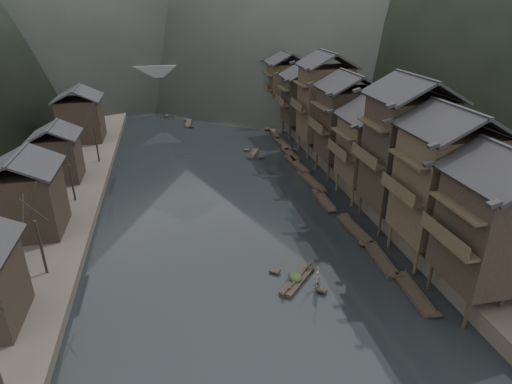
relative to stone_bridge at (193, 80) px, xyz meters
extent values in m
plane|color=black|center=(0.00, -72.00, -5.11)|extent=(300.00, 300.00, 0.00)
cube|color=#2D2823|center=(35.00, -32.00, -4.21)|extent=(40.00, 200.00, 1.80)
cylinder|color=black|center=(14.20, -82.40, -3.81)|extent=(0.30, 0.30, 2.90)
cylinder|color=black|center=(14.20, -77.60, -3.81)|extent=(0.30, 0.30, 2.90)
cylinder|color=black|center=(16.95, -82.40, -3.81)|extent=(0.30, 0.30, 2.90)
cylinder|color=black|center=(16.95, -77.60, -3.81)|extent=(0.30, 0.30, 2.90)
cube|color=black|center=(17.30, -80.00, 1.56)|extent=(7.00, 6.00, 8.13)
cube|color=black|center=(13.30, -80.00, 1.15)|extent=(1.20, 5.70, 0.25)
cylinder|color=black|center=(14.20, -75.40, -3.81)|extent=(0.30, 0.30, 2.90)
cylinder|color=black|center=(14.20, -70.60, -3.81)|extent=(0.30, 0.30, 2.90)
cylinder|color=black|center=(16.95, -75.40, -3.81)|extent=(0.30, 0.30, 2.90)
cylinder|color=black|center=(16.95, -70.60, -3.81)|extent=(0.30, 0.30, 2.90)
cube|color=black|center=(17.30, -73.00, 2.31)|extent=(7.00, 6.00, 9.63)
cube|color=black|center=(13.30, -73.00, 1.82)|extent=(1.20, 5.70, 0.25)
cylinder|color=black|center=(14.20, -68.40, -3.81)|extent=(0.30, 0.30, 2.90)
cylinder|color=black|center=(14.20, -63.60, -3.81)|extent=(0.30, 0.30, 2.90)
cylinder|color=black|center=(16.95, -68.40, -3.81)|extent=(0.30, 0.30, 2.90)
cylinder|color=black|center=(16.95, -63.60, -3.81)|extent=(0.30, 0.30, 2.90)
cube|color=black|center=(17.30, -66.00, 3.03)|extent=(7.00, 6.00, 11.07)
cube|color=black|center=(13.30, -66.00, 2.47)|extent=(1.20, 5.70, 0.25)
cylinder|color=black|center=(14.20, -61.40, -3.81)|extent=(0.30, 0.30, 2.90)
cylinder|color=black|center=(14.20, -56.60, -3.81)|extent=(0.30, 0.30, 2.90)
cylinder|color=black|center=(16.95, -61.40, -3.81)|extent=(0.30, 0.30, 2.90)
cylinder|color=black|center=(16.95, -56.60, -3.81)|extent=(0.30, 0.30, 2.90)
cube|color=black|center=(17.30, -59.00, 1.12)|extent=(7.00, 6.00, 7.26)
cube|color=black|center=(13.30, -59.00, 0.76)|extent=(1.20, 5.70, 0.25)
cylinder|color=black|center=(14.20, -53.40, -3.81)|extent=(0.30, 0.30, 2.90)
cylinder|color=black|center=(14.20, -48.60, -3.81)|extent=(0.30, 0.30, 2.90)
cylinder|color=black|center=(16.95, -53.40, -3.81)|extent=(0.30, 0.30, 2.90)
cylinder|color=black|center=(16.95, -48.60, -3.81)|extent=(0.30, 0.30, 2.90)
cube|color=black|center=(17.30, -51.00, 2.06)|extent=(7.00, 6.00, 9.14)
cube|color=black|center=(13.30, -51.00, 1.60)|extent=(1.20, 5.70, 0.25)
cylinder|color=black|center=(14.20, -44.40, -3.81)|extent=(0.30, 0.30, 2.90)
cylinder|color=black|center=(14.20, -39.60, -3.81)|extent=(0.30, 0.30, 2.90)
cylinder|color=black|center=(16.95, -44.40, -3.81)|extent=(0.30, 0.30, 2.90)
cylinder|color=black|center=(16.95, -39.60, -3.81)|extent=(0.30, 0.30, 2.90)
cube|color=black|center=(17.30, -42.00, 2.90)|extent=(7.00, 6.00, 10.81)
cube|color=black|center=(13.30, -42.00, 2.35)|extent=(1.20, 5.70, 0.25)
cylinder|color=black|center=(14.20, -34.40, -3.81)|extent=(0.30, 0.30, 2.90)
cylinder|color=black|center=(14.20, -29.60, -3.81)|extent=(0.30, 0.30, 2.90)
cylinder|color=black|center=(16.95, -34.40, -3.81)|extent=(0.30, 0.30, 2.90)
cylinder|color=black|center=(16.95, -29.60, -3.81)|extent=(0.30, 0.30, 2.90)
cube|color=black|center=(17.30, -32.00, 1.30)|extent=(7.00, 6.00, 7.63)
cube|color=black|center=(13.30, -32.00, 0.92)|extent=(1.20, 5.70, 0.25)
cylinder|color=black|center=(14.20, -22.40, -3.81)|extent=(0.30, 0.30, 2.90)
cylinder|color=black|center=(14.20, -17.60, -3.81)|extent=(0.30, 0.30, 2.90)
cylinder|color=black|center=(16.95, -22.40, -3.81)|extent=(0.30, 0.30, 2.90)
cylinder|color=black|center=(16.95, -17.60, -3.81)|extent=(0.30, 0.30, 2.90)
cube|color=black|center=(17.30, -20.00, 1.71)|extent=(7.00, 6.00, 8.44)
cube|color=black|center=(13.30, -20.00, 1.29)|extent=(1.20, 5.70, 0.25)
cube|color=black|center=(-20.50, -62.00, -0.66)|extent=(6.00, 6.00, 6.50)
cube|color=black|center=(-20.50, -48.00, -1.01)|extent=(5.00, 5.00, 5.80)
cube|color=black|center=(-20.50, -30.00, -0.51)|extent=(6.50, 6.50, 6.80)
cylinder|color=black|center=(-17.00, -70.07, -1.38)|extent=(0.24, 0.24, 5.06)
cylinder|color=black|center=(-17.00, -55.06, -1.70)|extent=(0.24, 0.24, 4.42)
cylinder|color=black|center=(-17.00, -41.86, -1.36)|extent=(0.24, 0.24, 5.09)
cube|color=black|center=(12.55, -78.03, -4.96)|extent=(1.54, 5.93, 0.30)
cube|color=black|center=(12.55, -78.03, -4.78)|extent=(1.59, 5.82, 0.10)
cube|color=black|center=(12.34, -75.22, -4.82)|extent=(0.99, 0.79, 0.32)
cube|color=black|center=(12.76, -80.83, -4.82)|extent=(0.99, 0.79, 0.32)
cube|color=black|center=(12.22, -72.68, -4.96)|extent=(1.52, 6.07, 0.30)
cube|color=black|center=(12.22, -72.68, -4.78)|extent=(1.56, 5.96, 0.10)
cube|color=black|center=(12.02, -69.81, -4.82)|extent=(0.98, 0.81, 0.33)
cube|color=black|center=(12.42, -75.56, -4.82)|extent=(0.98, 0.81, 0.33)
cube|color=black|center=(12.12, -66.95, -4.96)|extent=(1.53, 6.32, 0.30)
cube|color=black|center=(12.12, -66.95, -4.78)|extent=(1.58, 6.20, 0.10)
cube|color=black|center=(12.33, -63.95, -4.82)|extent=(0.99, 0.84, 0.33)
cube|color=black|center=(11.92, -69.95, -4.82)|extent=(0.99, 0.84, 0.33)
cube|color=black|center=(11.33, -59.59, -4.96)|extent=(1.16, 5.83, 0.30)
cube|color=black|center=(11.33, -59.59, -4.78)|extent=(1.21, 5.72, 0.10)
cube|color=black|center=(11.30, -56.80, -4.82)|extent=(0.94, 0.73, 0.32)
cube|color=black|center=(11.36, -62.39, -4.82)|extent=(0.94, 0.73, 0.32)
cube|color=black|center=(11.77, -53.64, -4.96)|extent=(1.79, 7.38, 0.30)
cube|color=black|center=(11.77, -53.64, -4.78)|extent=(1.83, 7.24, 0.10)
cube|color=black|center=(12.11, -50.15, -4.82)|extent=(1.02, 0.98, 0.36)
cube|color=black|center=(11.44, -57.13, -4.82)|extent=(1.02, 0.98, 0.36)
cube|color=black|center=(11.71, -46.83, -4.96)|extent=(1.80, 7.69, 0.30)
cube|color=black|center=(11.71, -46.83, -4.78)|extent=(1.84, 7.54, 0.10)
cube|color=black|center=(12.05, -43.19, -4.82)|extent=(1.02, 1.01, 0.37)
cube|color=black|center=(11.37, -50.47, -4.82)|extent=(1.02, 1.01, 0.37)
cube|color=black|center=(12.00, -42.40, -4.96)|extent=(1.23, 6.52, 0.30)
cube|color=black|center=(12.00, -42.40, -4.78)|extent=(1.28, 6.39, 0.10)
cube|color=black|center=(12.06, -39.28, -4.82)|extent=(0.95, 0.82, 0.34)
cube|color=black|center=(11.94, -45.52, -4.82)|extent=(0.95, 0.82, 0.34)
cube|color=black|center=(12.20, -36.70, -4.96)|extent=(1.49, 7.24, 0.30)
cube|color=black|center=(12.20, -36.70, -4.78)|extent=(1.54, 7.10, 0.10)
cube|color=black|center=(12.39, -33.25, -4.82)|extent=(0.98, 0.93, 0.36)
cube|color=black|center=(12.01, -40.14, -4.82)|extent=(0.98, 0.93, 0.36)
cube|color=black|center=(12.37, -30.64, -4.96)|extent=(1.91, 6.96, 0.30)
cube|color=black|center=(12.37, -30.64, -4.78)|extent=(1.95, 6.83, 0.10)
cube|color=black|center=(11.98, -27.36, -4.82)|extent=(1.03, 0.95, 0.35)
cube|color=black|center=(12.76, -33.92, -4.82)|extent=(1.03, 0.95, 0.35)
cube|color=black|center=(12.17, -24.58, -4.96)|extent=(2.00, 6.72, 0.30)
cube|color=black|center=(12.17, -24.58, -4.78)|extent=(2.04, 6.60, 0.10)
cube|color=black|center=(12.61, -21.42, -4.82)|extent=(1.04, 0.94, 0.34)
cube|color=black|center=(11.74, -27.73, -4.82)|extent=(1.04, 0.94, 0.34)
cube|color=black|center=(12.75, -17.04, -4.96)|extent=(1.65, 6.66, 0.30)
cube|color=black|center=(12.75, -17.04, -4.78)|extent=(1.69, 6.54, 0.10)
cube|color=black|center=(13.01, -13.88, -4.82)|extent=(1.00, 0.89, 0.34)
cube|color=black|center=(12.48, -20.19, -4.82)|extent=(1.00, 0.89, 0.34)
cube|color=black|center=(11.65, -12.52, -4.96)|extent=(1.94, 6.42, 0.30)
cube|color=black|center=(11.65, -12.52, -4.78)|extent=(1.97, 6.30, 0.10)
cube|color=black|center=(11.24, -9.51, -4.82)|extent=(1.03, 0.90, 0.33)
cube|color=black|center=(12.05, -15.53, -4.82)|extent=(1.03, 0.90, 0.33)
cube|color=black|center=(6.44, -40.79, -4.96)|extent=(2.53, 4.59, 0.30)
cube|color=black|center=(6.44, -40.79, -4.78)|extent=(2.55, 4.52, 0.10)
cube|color=black|center=(5.67, -38.76, -4.82)|extent=(1.00, 0.83, 0.29)
cube|color=black|center=(7.20, -42.82, -4.82)|extent=(1.00, 0.83, 0.29)
cube|color=black|center=(-2.59, -20.20, -4.96)|extent=(1.71, 5.76, 0.30)
cube|color=black|center=(-2.59, -20.20, -4.78)|extent=(1.75, 5.65, 0.10)
cube|color=black|center=(-2.93, -17.49, -4.82)|extent=(0.93, 0.81, 0.32)
cube|color=black|center=(-2.24, -22.90, -4.82)|extent=(0.93, 0.81, 0.32)
cube|color=black|center=(-6.11, -11.79, -4.96)|extent=(2.49, 4.63, 0.30)
cube|color=black|center=(-6.11, -11.79, -4.78)|extent=(2.51, 4.56, 0.10)
cube|color=black|center=(-6.86, -9.73, -4.82)|extent=(0.99, 0.83, 0.29)
cube|color=black|center=(-5.37, -13.85, -4.82)|extent=(0.99, 0.83, 0.29)
cube|color=#4C4C4F|center=(0.00, 0.00, 2.09)|extent=(40.00, 6.00, 1.60)
cube|color=#4C4C4F|center=(0.00, -2.70, 3.39)|extent=(40.00, 0.50, 1.00)
cube|color=#4C4C4F|center=(0.00, 2.70, 3.39)|extent=(40.00, 0.50, 1.00)
cube|color=#4C4C4F|center=(-14.00, 0.00, -1.91)|extent=(3.20, 6.00, 6.40)
cube|color=#4C4C4F|center=(-4.50, 0.00, -1.91)|extent=(3.20, 6.00, 6.40)
cube|color=#4C4C4F|center=(4.50, 0.00, -1.91)|extent=(3.20, 6.00, 6.40)
cube|color=#4C4C4F|center=(14.00, 0.00, -1.91)|extent=(3.20, 6.00, 6.40)
cube|color=black|center=(3.61, -74.46, -4.96)|extent=(4.06, 4.36, 0.30)
cube|color=black|center=(3.61, -74.46, -4.78)|extent=(4.04, 4.32, 0.10)
cube|color=black|center=(2.04, -72.71, -4.82)|extent=(1.08, 1.06, 0.30)
cube|color=black|center=(5.18, -76.21, -4.82)|extent=(1.08, 1.06, 0.30)
ellipsoid|color=black|center=(3.44, -74.27, -4.32)|extent=(1.17, 1.53, 0.70)
imported|color=#4D4D4F|center=(4.85, -75.84, -3.85)|extent=(0.63, 0.43, 1.65)
cylinder|color=#8C7A51|center=(5.05, -75.84, -1.32)|extent=(1.18, 2.04, 3.40)
camera|label=1|loc=(-6.07, -103.80, 17.29)|focal=30.00mm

